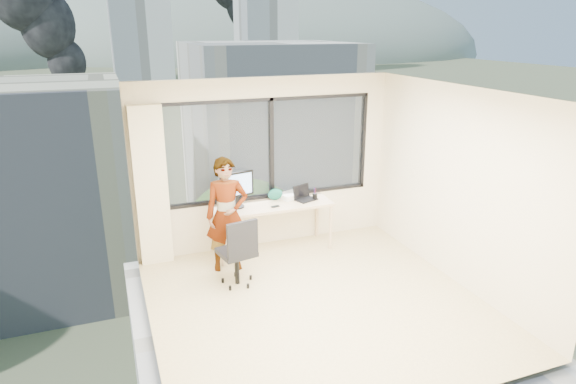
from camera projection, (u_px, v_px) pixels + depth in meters
name	position (u px, v px, depth m)	size (l,w,h in m)	color
floor	(316.00, 302.00, 6.24)	(4.00, 4.00, 0.01)	beige
ceiling	(320.00, 93.00, 5.42)	(4.00, 4.00, 0.01)	white
wall_front	(417.00, 283.00, 4.05)	(4.00, 0.01, 2.60)	beige
wall_left	(142.00, 228.00, 5.16)	(0.01, 4.00, 2.60)	beige
wall_right	(458.00, 187.00, 6.49)	(0.01, 4.00, 2.60)	beige
window_wall	(268.00, 149.00, 7.55)	(3.30, 0.16, 1.55)	black
curtain	(151.00, 187.00, 6.97)	(0.45, 0.14, 2.30)	#F8E4C2
desk	(273.00, 227.00, 7.59)	(1.80, 0.60, 0.75)	beige
chair	(236.00, 250.00, 6.55)	(0.50, 0.50, 0.98)	black
person	(227.00, 215.00, 6.88)	(0.59, 0.39, 1.62)	#2D2D33
monitor	(237.00, 190.00, 7.27)	(0.54, 0.12, 0.54)	black
game_console	(290.00, 196.00, 7.74)	(0.32, 0.26, 0.08)	white
laptop	(306.00, 194.00, 7.63)	(0.32, 0.33, 0.20)	black
cellphone	(275.00, 206.00, 7.37)	(0.12, 0.06, 0.01)	black
pen_cup	(315.00, 196.00, 7.67)	(0.08, 0.08, 0.10)	black
handbag	(275.00, 194.00, 7.64)	(0.23, 0.12, 0.18)	#0C4C3E
exterior_ground	(111.00, 104.00, 117.29)	(400.00, 400.00, 0.04)	#515B3D
near_bldg_a	(0.00, 194.00, 32.11)	(16.00, 12.00, 14.00)	beige
near_bldg_b	(269.00, 133.00, 45.89)	(14.00, 13.00, 16.00)	white
near_bldg_c	(498.00, 173.00, 43.94)	(12.00, 10.00, 10.00)	beige
far_tower_b	(140.00, 37.00, 115.22)	(13.00, 13.00, 30.00)	silver
far_tower_c	(266.00, 42.00, 145.93)	(15.00, 15.00, 26.00)	silver
hill_b	(260.00, 54.00, 328.29)	(300.00, 220.00, 96.00)	slate
tree_b	(247.00, 279.00, 26.56)	(7.60, 7.60, 9.00)	#1C4717
tree_c	(354.00, 151.00, 51.94)	(8.40, 8.40, 10.00)	#1C4717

